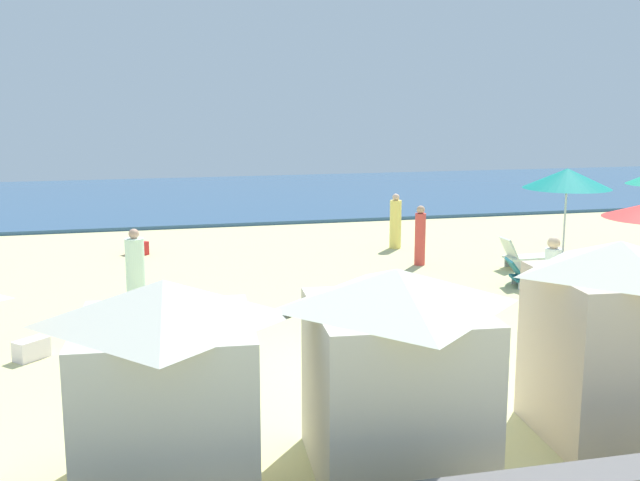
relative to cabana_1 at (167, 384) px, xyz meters
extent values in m
plane|color=beige|center=(3.62, 3.32, -1.28)|extent=(60.00, 60.00, 0.00)
cube|color=#2F557D|center=(3.62, 25.58, -1.22)|extent=(60.00, 15.48, 0.12)
cube|color=beige|center=(0.00, 0.00, -0.27)|extent=(2.06, 2.14, 2.01)
pyramid|color=beige|center=(0.00, 0.00, 0.97)|extent=(2.27, 2.36, 0.46)
cube|color=beige|center=(2.64, -0.13, -0.25)|extent=(2.09, 2.21, 2.04)
pyramid|color=silver|center=(2.64, -0.13, 0.99)|extent=(2.29, 2.44, 0.44)
cube|color=beige|center=(5.72, 0.11, -0.17)|extent=(1.97, 2.00, 2.20)
pyramid|color=beige|center=(5.72, 0.11, 1.14)|extent=(2.17, 2.20, 0.42)
cylinder|color=silver|center=(10.07, 8.56, -0.18)|extent=(0.05, 0.05, 2.20)
cone|color=#0C7F73|center=(10.07, 8.56, 1.17)|extent=(2.13, 2.13, 0.49)
cube|color=silver|center=(9.79, 9.37, -1.15)|extent=(1.23, 0.08, 0.25)
cube|color=silver|center=(9.78, 9.86, -1.15)|extent=(1.23, 0.08, 0.25)
cube|color=silver|center=(9.78, 9.62, -1.00)|extent=(1.39, 0.62, 0.06)
cube|color=silver|center=(9.15, 9.60, -0.73)|extent=(0.33, 0.56, 0.56)
cube|color=silver|center=(8.89, 7.44, -1.18)|extent=(1.09, 0.24, 0.18)
cube|color=silver|center=(8.99, 7.97, -1.18)|extent=(1.09, 0.24, 0.18)
cube|color=#216670|center=(8.94, 7.70, -1.06)|extent=(1.32, 0.85, 0.06)
cube|color=#216670|center=(8.39, 7.81, -0.84)|extent=(0.47, 0.66, 0.47)
cylinder|color=#DF473F|center=(7.08, 10.60, -0.58)|extent=(0.34, 0.34, 1.38)
sphere|color=tan|center=(7.08, 10.60, 0.21)|extent=(0.22, 0.22, 0.22)
cylinder|color=#F9DF66|center=(7.21, 12.94, -0.57)|extent=(0.47, 0.47, 1.42)
sphere|color=beige|center=(7.21, 12.94, 0.23)|extent=(0.21, 0.21, 0.21)
cylinder|color=white|center=(-0.27, 7.93, -0.52)|extent=(0.56, 0.56, 1.52)
sphere|color=tan|center=(-0.27, 7.93, 0.34)|extent=(0.22, 0.22, 0.22)
cylinder|color=white|center=(7.95, 5.45, -0.58)|extent=(0.37, 0.37, 1.39)
sphere|color=beige|center=(7.95, 5.45, 0.23)|extent=(0.26, 0.26, 0.26)
cube|color=red|center=(-0.19, 13.79, -1.08)|extent=(0.67, 0.69, 0.38)
cube|color=white|center=(-2.06, 5.14, -1.10)|extent=(0.63, 0.62, 0.35)
camera|label=1|loc=(-0.30, -8.41, 3.18)|focal=43.78mm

